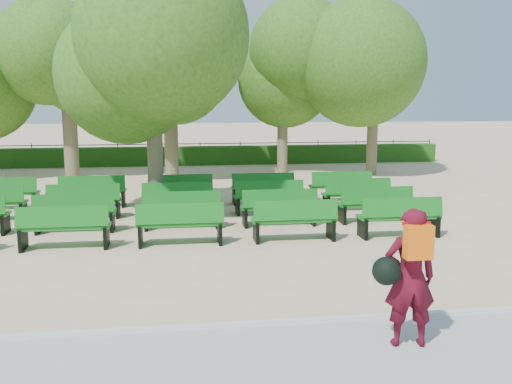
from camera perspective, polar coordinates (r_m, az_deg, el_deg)
ground at (r=14.30m, az=-7.04°, el=-3.85°), size 120.00×120.00×0.00m
paving at (r=7.28m, az=-5.88°, el=-17.05°), size 30.00×2.20×0.06m
curb at (r=8.32m, az=-6.20°, el=-13.40°), size 30.00×0.12×0.10m
hedge at (r=28.06m, az=-7.60°, el=3.60°), size 26.00×0.70×0.90m
fence at (r=28.51m, az=-7.59°, el=2.78°), size 26.00×0.10×1.02m
tree_line at (r=24.14m, az=-7.49°, el=1.59°), size 21.80×6.80×7.04m
bench_array at (r=15.37m, az=-12.35°, el=-2.68°), size 1.97×0.73×1.22m
tree_among at (r=15.88m, az=-10.30°, el=12.06°), size 4.41×4.41×6.04m
person at (r=7.66m, az=14.99°, el=-8.08°), size 0.88×0.55×1.83m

